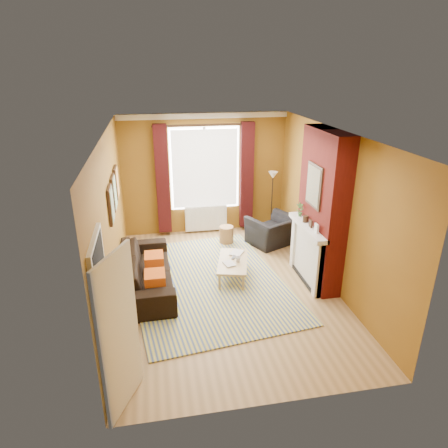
{
  "coord_description": "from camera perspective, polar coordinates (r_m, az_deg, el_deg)",
  "views": [
    {
      "loc": [
        -1.19,
        -6.23,
        3.81
      ],
      "look_at": [
        0.0,
        0.25,
        1.15
      ],
      "focal_mm": 32.0,
      "sensor_mm": 36.0,
      "label": 1
    }
  ],
  "objects": [
    {
      "name": "coffee_table",
      "position": [
        7.56,
        1.28,
        -5.51
      ],
      "size": [
        0.79,
        1.17,
        0.36
      ],
      "rotation": [
        0.0,
        0.0,
        -0.25
      ],
      "color": "tan",
      "rests_on": "ground"
    },
    {
      "name": "striped_rug",
      "position": [
        7.56,
        -2.44,
        -8.18
      ],
      "size": [
        3.19,
        4.09,
        0.02
      ],
      "rotation": [
        0.0,
        0.0,
        0.13
      ],
      "color": "#334B8C",
      "rests_on": "ground"
    },
    {
      "name": "wicker_stool",
      "position": [
        9.04,
        0.35,
        -1.55
      ],
      "size": [
        0.38,
        0.38,
        0.4
      ],
      "rotation": [
        0.0,
        0.0,
        -0.21
      ],
      "color": "#976D41",
      "rests_on": "ground"
    },
    {
      "name": "ground",
      "position": [
        7.39,
        0.35,
        -9.01
      ],
      "size": [
        5.5,
        5.5,
        0.0
      ],
      "primitive_type": "plane",
      "color": "olive",
      "rests_on": "ground"
    },
    {
      "name": "armchair",
      "position": [
        9.02,
        6.95,
        -0.94
      ],
      "size": [
        1.26,
        1.2,
        0.64
      ],
      "primitive_type": "imported",
      "rotation": [
        0.0,
        0.0,
        3.58
      ],
      "color": "black",
      "rests_on": "ground"
    },
    {
      "name": "book_a",
      "position": [
        7.37,
        0.07,
        -5.83
      ],
      "size": [
        0.24,
        0.28,
        0.02
      ],
      "primitive_type": "imported",
      "rotation": [
        0.0,
        0.0,
        0.23
      ],
      "color": "#999999",
      "rests_on": "coffee_table"
    },
    {
      "name": "room_walls",
      "position": [
        7.17,
        4.99,
        2.15
      ],
      "size": [
        3.82,
        5.54,
        2.83
      ],
      "color": "brown",
      "rests_on": "ground"
    },
    {
      "name": "floor_lamp",
      "position": [
        9.43,
        6.95,
        5.58
      ],
      "size": [
        0.25,
        0.25,
        1.49
      ],
      "rotation": [
        0.0,
        0.0,
        0.14
      ],
      "color": "black",
      "rests_on": "ground"
    },
    {
      "name": "sofa",
      "position": [
        7.38,
        -11.02,
        -6.56
      ],
      "size": [
        0.95,
        2.29,
        0.66
      ],
      "primitive_type": "imported",
      "rotation": [
        0.0,
        0.0,
        1.6
      ],
      "color": "black",
      "rests_on": "ground"
    },
    {
      "name": "tv_remote",
      "position": [
        7.65,
        1.38,
        -4.77
      ],
      "size": [
        0.11,
        0.17,
        0.02
      ],
      "rotation": [
        0.0,
        0.0,
        -0.43
      ],
      "color": "#28282A",
      "rests_on": "coffee_table"
    },
    {
      "name": "mug",
      "position": [
        7.49,
        2.02,
        -5.06
      ],
      "size": [
        0.11,
        0.11,
        0.1
      ],
      "primitive_type": "imported",
      "rotation": [
        0.0,
        0.0,
        0.05
      ],
      "color": "#999999",
      "rests_on": "coffee_table"
    },
    {
      "name": "book_b",
      "position": [
        7.85,
        1.11,
        -4.02
      ],
      "size": [
        0.34,
        0.36,
        0.02
      ],
      "primitive_type": "imported",
      "rotation": [
        0.0,
        0.0,
        -0.6
      ],
      "color": "#999999",
      "rests_on": "coffee_table"
    }
  ]
}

